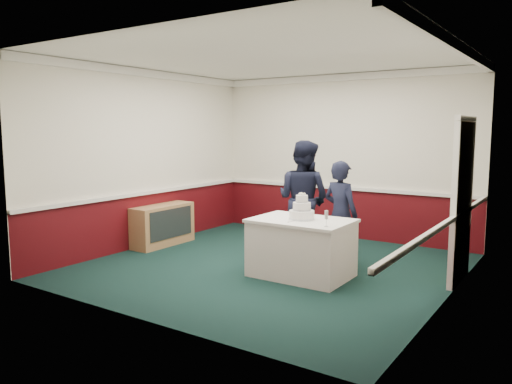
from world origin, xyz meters
The scene contains 9 objects.
ground centered at (0.00, 0.00, 0.00)m, with size 5.00×5.00×0.00m, color black.
room_shell centered at (0.08, 0.61, 1.97)m, with size 5.00×5.00×3.00m.
sideboard centered at (-2.28, 0.13, 0.35)m, with size 0.41×1.20×0.70m.
cake_table centered at (0.61, -0.17, 0.40)m, with size 1.32×0.92×0.79m.
wedding_cake centered at (0.61, -0.17, 0.90)m, with size 0.35×0.35×0.36m.
cake_knife centered at (0.58, -0.37, 0.79)m, with size 0.01×0.22×0.01m, color silver.
champagne_flute centered at (1.11, -0.45, 0.93)m, with size 0.05×0.05×0.21m.
person_man centered at (0.12, 0.79, 0.92)m, with size 0.89×0.69×1.83m, color black.
person_woman centered at (0.85, 0.56, 0.78)m, with size 0.57×0.37×1.56m, color black.
Camera 1 is at (3.79, -6.04, 2.00)m, focal length 35.00 mm.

